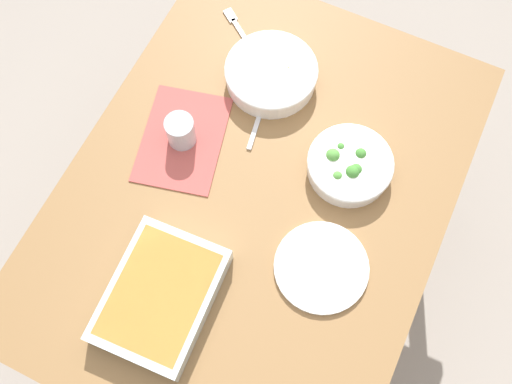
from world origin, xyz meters
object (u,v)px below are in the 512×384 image
(broccoli_bowl, at_px, (349,165))
(side_plate, at_px, (321,267))
(spoon_by_stew, at_px, (261,111))
(stew_bowl, at_px, (271,74))
(fork_on_table, at_px, (239,29))
(drink_cup, at_px, (181,132))
(baking_dish, at_px, (160,296))

(broccoli_bowl, xyz_separation_m, side_plate, (-0.26, -0.04, -0.02))
(side_plate, relative_size, spoon_by_stew, 1.25)
(stew_bowl, height_order, fork_on_table, stew_bowl)
(side_plate, height_order, spoon_by_stew, side_plate)
(drink_cup, bearing_deg, fork_on_table, 2.86)
(side_plate, bearing_deg, spoon_by_stew, 43.92)
(drink_cup, height_order, fork_on_table, drink_cup)
(side_plate, distance_m, fork_on_table, 0.70)
(baking_dish, bearing_deg, drink_cup, 21.63)
(baking_dish, relative_size, side_plate, 1.41)
(stew_bowl, height_order, broccoli_bowl, broccoli_bowl)
(drink_cup, xyz_separation_m, side_plate, (-0.16, -0.45, -0.03))
(stew_bowl, xyz_separation_m, side_plate, (-0.41, -0.32, -0.03))
(broccoli_bowl, xyz_separation_m, fork_on_table, (0.26, 0.43, -0.03))
(stew_bowl, bearing_deg, side_plate, -142.24)
(drink_cup, distance_m, spoon_by_stew, 0.22)
(broccoli_bowl, bearing_deg, spoon_by_stew, 77.91)
(fork_on_table, bearing_deg, spoon_by_stew, -141.70)
(side_plate, bearing_deg, fork_on_table, 41.80)
(side_plate, height_order, fork_on_table, side_plate)
(drink_cup, bearing_deg, spoon_by_stew, -42.93)
(spoon_by_stew, height_order, fork_on_table, spoon_by_stew)
(broccoli_bowl, relative_size, spoon_by_stew, 1.20)
(stew_bowl, distance_m, fork_on_table, 0.19)
(side_plate, bearing_deg, baking_dish, 126.66)
(broccoli_bowl, height_order, side_plate, broccoli_bowl)
(broccoli_bowl, distance_m, spoon_by_stew, 0.27)
(broccoli_bowl, bearing_deg, fork_on_table, 58.37)
(stew_bowl, distance_m, side_plate, 0.52)
(stew_bowl, relative_size, broccoli_bowl, 1.15)
(stew_bowl, xyz_separation_m, fork_on_table, (0.11, 0.15, -0.03))
(fork_on_table, bearing_deg, baking_dish, -167.22)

